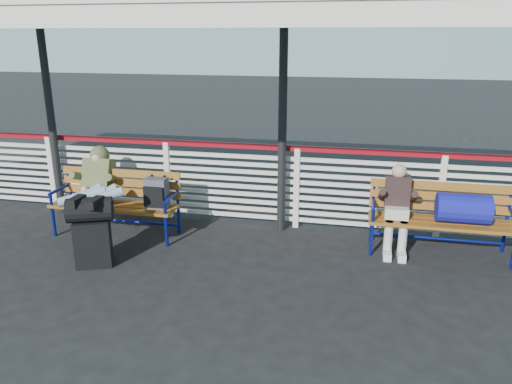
% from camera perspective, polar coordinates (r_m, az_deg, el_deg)
% --- Properties ---
extents(ground, '(60.00, 60.00, 0.00)m').
position_cam_1_polar(ground, '(6.43, -16.13, -8.49)').
color(ground, black).
rests_on(ground, ground).
extents(fence, '(12.08, 0.08, 1.24)m').
position_cam_1_polar(fence, '(7.80, -10.04, 1.75)').
color(fence, silver).
rests_on(fence, ground).
extents(canopy, '(12.60, 3.60, 3.16)m').
position_cam_1_polar(canopy, '(6.59, -14.75, 19.56)').
color(canopy, silver).
rests_on(canopy, ground).
extents(luggage_stack, '(0.61, 0.48, 0.89)m').
position_cam_1_polar(luggage_stack, '(6.41, -18.28, -4.07)').
color(luggage_stack, black).
rests_on(luggage_stack, ground).
extents(bench_left, '(1.80, 0.56, 0.92)m').
position_cam_1_polar(bench_left, '(7.25, -14.52, -0.42)').
color(bench_left, '#8B591B').
rests_on(bench_left, ground).
extents(bench_right, '(1.80, 0.56, 0.92)m').
position_cam_1_polar(bench_right, '(6.83, 21.62, -1.95)').
color(bench_right, '#8B591B').
rests_on(bench_right, ground).
extents(traveler_man, '(0.94, 1.64, 0.77)m').
position_cam_1_polar(traveler_man, '(7.06, -18.12, 0.02)').
color(traveler_man, '#92ABC5').
rests_on(traveler_man, ground).
extents(companion_person, '(0.32, 0.66, 1.15)m').
position_cam_1_polar(companion_person, '(6.75, 15.80, -1.72)').
color(companion_person, beige).
rests_on(companion_person, ground).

